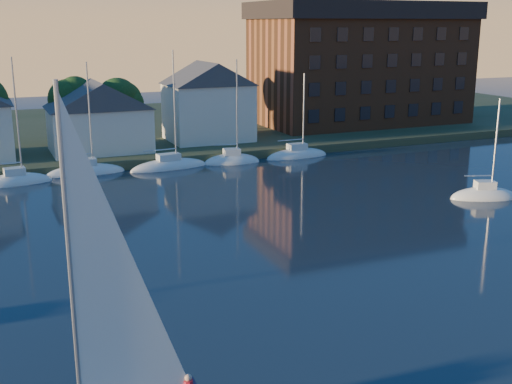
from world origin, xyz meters
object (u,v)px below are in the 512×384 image
clubhouse_east (208,101)px  clubhouse_centre (99,116)px  condo_block (360,63)px  drifting_sailboat_right (484,198)px

clubhouse_east → clubhouse_centre: bearing=-171.9°
clubhouse_centre → clubhouse_east: clubhouse_east is taller
clubhouse_centre → condo_block: bearing=11.2°
clubhouse_east → condo_block: 26.94m
clubhouse_centre → drifting_sailboat_right: 42.83m
condo_block → drifting_sailboat_right: bearing=-106.0°
condo_block → drifting_sailboat_right: (-11.32, -39.36, -9.69)m
clubhouse_centre → drifting_sailboat_right: clubhouse_centre is taller
condo_block → drifting_sailboat_right: 42.09m
clubhouse_east → condo_block: (26.00, 5.95, 3.79)m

